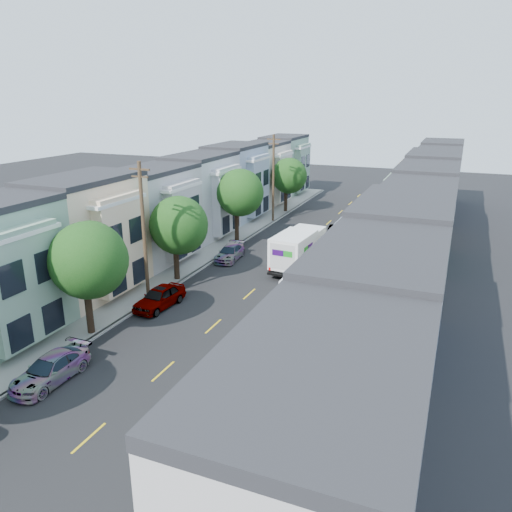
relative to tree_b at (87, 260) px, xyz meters
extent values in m
plane|color=black|center=(6.30, 3.88, -4.94)|extent=(160.00, 160.00, 0.00)
cube|color=black|center=(6.30, 18.88, -4.93)|extent=(12.00, 70.00, 0.02)
cube|color=gray|center=(0.25, 18.88, -4.87)|extent=(0.30, 70.00, 0.15)
cube|color=gray|center=(12.35, 18.88, -4.87)|extent=(0.30, 70.00, 0.15)
cube|color=gray|center=(-1.05, 18.88, -4.87)|extent=(2.60, 70.00, 0.15)
cube|color=gray|center=(13.65, 18.88, -4.87)|extent=(2.60, 70.00, 0.15)
cube|color=gold|center=(6.30, 18.88, -4.94)|extent=(0.12, 70.00, 0.01)
cube|color=silver|center=(-4.85, 18.88, -4.94)|extent=(5.00, 70.00, 8.50)
cube|color=silver|center=(17.45, 18.88, -4.94)|extent=(5.00, 70.00, 8.50)
cylinder|color=black|center=(-0.30, 0.00, -3.28)|extent=(0.44, 0.44, 3.32)
sphere|color=#315D22|center=(0.00, 0.00, 0.02)|extent=(4.70, 4.70, 4.70)
cylinder|color=black|center=(-0.30, 10.41, -3.43)|extent=(0.44, 0.44, 3.03)
sphere|color=#315D22|center=(0.00, 10.41, -0.30)|extent=(4.61, 4.61, 4.61)
cylinder|color=black|center=(-0.30, 22.18, -3.17)|extent=(0.44, 0.44, 3.54)
sphere|color=#315D22|center=(0.00, 22.18, 0.25)|extent=(4.70, 4.70, 4.70)
cylinder|color=black|center=(-0.30, 37.34, -3.37)|extent=(0.44, 0.44, 3.14)
sphere|color=#315D22|center=(0.00, 37.34, -0.24)|extent=(4.48, 4.48, 4.48)
cylinder|color=black|center=(12.90, 34.77, -3.38)|extent=(0.44, 0.44, 3.12)
sphere|color=#315D22|center=(13.20, 34.77, -0.74)|extent=(3.09, 3.09, 3.09)
cylinder|color=#42301E|center=(0.00, 5.88, 0.06)|extent=(0.26, 0.26, 10.00)
cube|color=#42301E|center=(0.00, 5.88, 4.66)|extent=(1.60, 0.12, 0.12)
cylinder|color=#42301E|center=(0.00, 31.88, 0.06)|extent=(0.26, 0.26, 10.00)
cube|color=#42301E|center=(0.00, 31.88, 4.66)|extent=(1.60, 0.12, 0.12)
cube|color=white|center=(7.88, 15.84, -2.90)|extent=(2.62, 4.70, 2.57)
cube|color=white|center=(7.88, 19.28, -3.01)|extent=(2.62, 2.19, 2.36)
cube|color=black|center=(7.88, 16.82, -4.32)|extent=(2.41, 6.75, 0.26)
cube|color=#2D0A51|center=(7.50, 13.49, -2.59)|extent=(0.98, 0.04, 0.48)
cube|color=#198C1E|center=(8.37, 13.49, -2.59)|extent=(0.76, 0.04, 0.48)
cylinder|color=black|center=(6.70, 14.55, -4.45)|extent=(0.31, 0.98, 0.98)
cylinder|color=black|center=(9.06, 14.55, -4.45)|extent=(0.31, 0.98, 0.98)
cylinder|color=black|center=(6.70, 18.95, -4.45)|extent=(0.31, 0.98, 0.98)
cylinder|color=black|center=(9.06, 18.95, -4.45)|extent=(0.31, 0.98, 0.98)
imported|color=black|center=(8.77, 26.92, -4.23)|extent=(1.76, 4.37, 1.43)
imported|color=#0E0936|center=(1.40, -5.17, -4.25)|extent=(1.95, 4.59, 1.37)
imported|color=#92A0AB|center=(1.40, 5.21, -4.18)|extent=(2.20, 4.83, 1.52)
imported|color=#420909|center=(1.40, 16.88, -4.30)|extent=(2.16, 4.43, 1.29)
imported|color=#5A5C60|center=(11.20, -3.99, -4.29)|extent=(1.49, 3.93, 1.30)
imported|color=white|center=(11.20, 1.38, -4.23)|extent=(1.52, 4.26, 1.42)
imported|color=black|center=(11.20, 22.73, -4.22)|extent=(2.70, 5.32, 1.44)
imported|color=#101938|center=(11.20, 30.77, -4.28)|extent=(2.02, 4.48, 1.32)
cylinder|color=black|center=(11.42, -7.79, -4.63)|extent=(0.12, 0.62, 0.62)
cylinder|color=black|center=(11.42, -9.14, -4.63)|extent=(0.12, 0.62, 0.62)
cube|color=black|center=(11.42, -8.46, -4.46)|extent=(0.21, 1.06, 0.17)
cube|color=#B2B2B2|center=(11.42, -8.22, -4.26)|extent=(0.27, 0.43, 0.21)
camera|label=1|loc=(20.05, -22.32, 9.39)|focal=35.00mm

